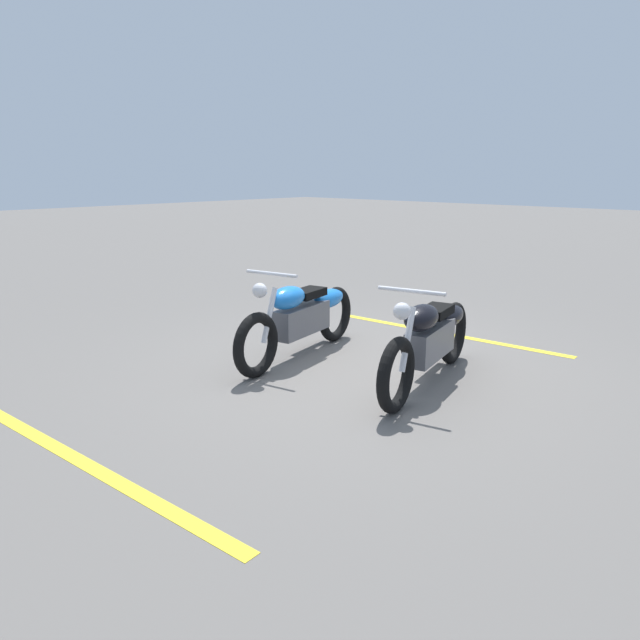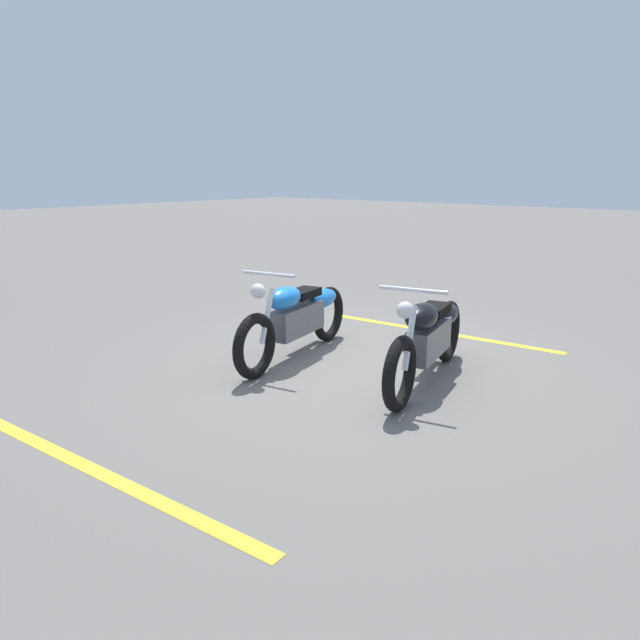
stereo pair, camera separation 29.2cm
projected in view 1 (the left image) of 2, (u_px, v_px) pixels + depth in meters
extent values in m
plane|color=#66605B|center=(364.00, 368.00, 6.30)|extent=(60.00, 60.00, 0.00)
torus|color=black|center=(256.00, 345.00, 5.94)|extent=(0.68, 0.23, 0.67)
torus|color=black|center=(335.00, 314.00, 7.22)|extent=(0.68, 0.23, 0.67)
cube|color=#59595E|center=(302.00, 320.00, 6.60)|extent=(0.87, 0.37, 0.32)
ellipsoid|color=blue|center=(288.00, 298.00, 6.30)|extent=(0.56, 0.37, 0.24)
ellipsoid|color=blue|center=(328.00, 298.00, 7.03)|extent=(0.60, 0.34, 0.22)
cube|color=black|center=(308.00, 293.00, 6.64)|extent=(0.48, 0.32, 0.09)
cylinder|color=silver|center=(269.00, 315.00, 6.06)|extent=(0.27, 0.11, 0.56)
cylinder|color=silver|center=(271.00, 274.00, 6.00)|extent=(0.15, 0.62, 0.04)
sphere|color=silver|center=(260.00, 290.00, 5.87)|extent=(0.15, 0.15, 0.15)
cylinder|color=silver|center=(311.00, 324.00, 7.04)|extent=(0.70, 0.22, 0.09)
torus|color=black|center=(396.00, 375.00, 5.07)|extent=(0.68, 0.25, 0.67)
torus|color=black|center=(453.00, 333.00, 6.38)|extent=(0.68, 0.25, 0.67)
cube|color=#59595E|center=(430.00, 342.00, 5.74)|extent=(0.87, 0.40, 0.32)
ellipsoid|color=black|center=(421.00, 318.00, 5.44)|extent=(0.57, 0.39, 0.24)
ellipsoid|color=black|center=(450.00, 316.00, 6.19)|extent=(0.60, 0.36, 0.22)
cube|color=black|center=(436.00, 311.00, 5.78)|extent=(0.48, 0.33, 0.09)
cylinder|color=silver|center=(407.00, 339.00, 5.20)|extent=(0.27, 0.11, 0.56)
cylinder|color=silver|center=(411.00, 291.00, 5.13)|extent=(0.17, 0.61, 0.04)
sphere|color=silver|center=(402.00, 311.00, 5.00)|extent=(0.15, 0.15, 0.15)
cylinder|color=silver|center=(430.00, 345.00, 6.19)|extent=(0.70, 0.24, 0.09)
cube|color=yellow|center=(446.00, 334.00, 7.59)|extent=(0.34, 3.20, 0.01)
cube|color=yellow|center=(92.00, 467.00, 4.17)|extent=(0.34, 3.20, 0.01)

